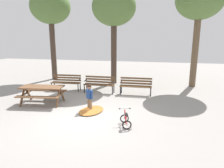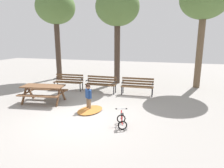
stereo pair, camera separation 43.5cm
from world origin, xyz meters
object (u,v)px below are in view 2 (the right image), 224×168
object	(u,v)px
park_bench_far_left	(69,81)
kids_bicycle	(122,121)
picnic_table	(43,89)
park_bench_right	(137,85)
park_bench_left	(101,83)
child_standing	(88,95)

from	to	relation	value
park_bench_far_left	kids_bicycle	world-z (taller)	park_bench_far_left
picnic_table	park_bench_right	distance (m)	4.48
picnic_table	park_bench_left	distance (m)	2.99
park_bench_left	child_standing	world-z (taller)	child_standing
park_bench_far_left	park_bench_left	xyz separation A→B (m)	(1.91, -0.06, 0.00)
park_bench_right	park_bench_left	bearing A→B (deg)	-178.49
park_bench_far_left	park_bench_left	world-z (taller)	same
picnic_table	kids_bicycle	world-z (taller)	picnic_table
park_bench_far_left	child_standing	size ratio (longest dim) A/B	1.56
park_bench_far_left	child_standing	bearing A→B (deg)	-49.92
park_bench_right	child_standing	size ratio (longest dim) A/B	1.55
kids_bicycle	park_bench_left	bearing A→B (deg)	117.49
picnic_table	park_bench_left	size ratio (longest dim) A/B	1.22
park_bench_far_left	park_bench_right	bearing A→B (deg)	-0.11
child_standing	picnic_table	bearing A→B (deg)	171.64
park_bench_left	kids_bicycle	xyz separation A→B (m)	(1.98, -3.80, -0.31)
park_bench_left	kids_bicycle	distance (m)	4.30
park_bench_left	park_bench_right	world-z (taller)	same
park_bench_left	kids_bicycle	size ratio (longest dim) A/B	2.56
park_bench_left	child_standing	size ratio (longest dim) A/B	1.54
picnic_table	park_bench_far_left	size ratio (longest dim) A/B	1.21
park_bench_far_left	kids_bicycle	size ratio (longest dim) A/B	2.60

